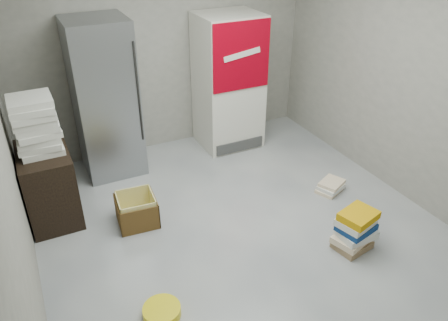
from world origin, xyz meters
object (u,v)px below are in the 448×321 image
steel_fridge (105,99)px  coke_cooler (229,82)px  phonebook_stack_main (355,230)px  wood_shelf (49,185)px  cardboard_box (137,212)px

steel_fridge → coke_cooler: size_ratio=1.06×
phonebook_stack_main → wood_shelf: bearing=134.1°
steel_fridge → wood_shelf: (-0.83, -0.73, -0.55)m
phonebook_stack_main → cardboard_box: phonebook_stack_main is taller
steel_fridge → cardboard_box: size_ratio=4.31×
phonebook_stack_main → cardboard_box: 2.24m
wood_shelf → steel_fridge: bearing=41.3°
steel_fridge → phonebook_stack_main: size_ratio=4.40×
coke_cooler → cardboard_box: coke_cooler is taller
coke_cooler → cardboard_box: bearing=-144.0°
coke_cooler → wood_shelf: coke_cooler is taller
phonebook_stack_main → cardboard_box: (-1.80, 1.33, -0.08)m
wood_shelf → cardboard_box: wood_shelf is taller
steel_fridge → wood_shelf: size_ratio=2.37×
coke_cooler → cardboard_box: 2.24m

